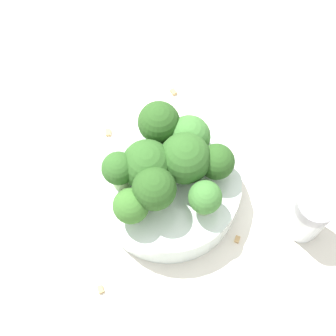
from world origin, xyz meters
name	(u,v)px	position (x,y,z in m)	size (l,w,h in m)	color
ground_plane	(168,196)	(0.00, 0.00, 0.00)	(3.00, 3.00, 0.00)	silver
bowl	(168,189)	(0.00, 0.00, 0.02)	(0.16, 0.16, 0.04)	silver
broccoli_floret_0	(185,159)	(-0.01, 0.02, 0.08)	(0.05, 0.05, 0.06)	#84AD66
broccoli_floret_1	(119,170)	(-0.01, -0.05, 0.08)	(0.03, 0.03, 0.05)	#8EB770
broccoli_floret_2	(147,166)	(-0.01, -0.02, 0.08)	(0.05, 0.05, 0.06)	#8EB770
broccoli_floret_3	(161,122)	(-0.05, 0.00, 0.08)	(0.05, 0.05, 0.06)	#8EB770
broccoli_floret_4	(154,190)	(0.02, -0.02, 0.08)	(0.04, 0.04, 0.06)	#8EB770
broccoli_floret_5	(205,198)	(0.04, 0.03, 0.07)	(0.03, 0.03, 0.04)	#8EB770
broccoli_floret_6	(189,137)	(-0.03, 0.03, 0.07)	(0.05, 0.05, 0.05)	#84AD66
broccoli_floret_7	(216,159)	(0.00, 0.05, 0.07)	(0.04, 0.04, 0.05)	#8EB770
broccoli_floret_8	(131,207)	(0.03, -0.04, 0.07)	(0.04, 0.04, 0.05)	#8EB770
pepper_shaker	(309,216)	(0.06, 0.14, 0.03)	(0.04, 0.04, 0.07)	silver
almond_crumb_0	(100,289)	(0.09, -0.09, 0.00)	(0.01, 0.01, 0.01)	tan
almond_crumb_1	(173,91)	(-0.14, 0.03, 0.00)	(0.01, 0.01, 0.01)	tan
almond_crumb_2	(108,132)	(-0.10, -0.06, 0.00)	(0.01, 0.01, 0.01)	tan
almond_crumb_3	(237,239)	(0.07, 0.07, 0.00)	(0.01, 0.01, 0.01)	tan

